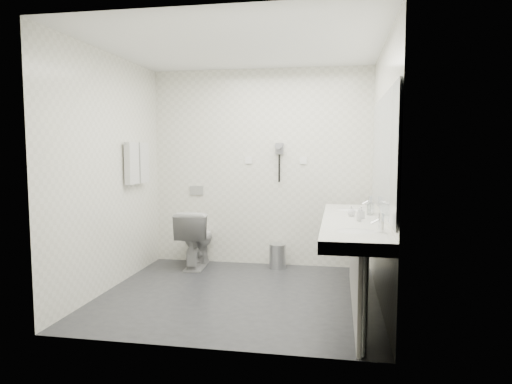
# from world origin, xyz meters

# --- Properties ---
(floor) EXTENTS (2.80, 2.80, 0.00)m
(floor) POSITION_xyz_m (0.00, 0.00, 0.00)
(floor) COLOR #2A2B2F
(floor) RESTS_ON ground
(ceiling) EXTENTS (2.80, 2.80, 0.00)m
(ceiling) POSITION_xyz_m (0.00, 0.00, 2.50)
(ceiling) COLOR white
(ceiling) RESTS_ON wall_back
(wall_back) EXTENTS (2.80, 0.00, 2.80)m
(wall_back) POSITION_xyz_m (0.00, 1.30, 1.25)
(wall_back) COLOR white
(wall_back) RESTS_ON floor
(wall_front) EXTENTS (2.80, 0.00, 2.80)m
(wall_front) POSITION_xyz_m (0.00, -1.30, 1.25)
(wall_front) COLOR white
(wall_front) RESTS_ON floor
(wall_left) EXTENTS (0.00, 2.60, 2.60)m
(wall_left) POSITION_xyz_m (-1.40, 0.00, 1.25)
(wall_left) COLOR white
(wall_left) RESTS_ON floor
(wall_right) EXTENTS (0.00, 2.60, 2.60)m
(wall_right) POSITION_xyz_m (1.40, 0.00, 1.25)
(wall_right) COLOR white
(wall_right) RESTS_ON floor
(vanity_counter) EXTENTS (0.55, 2.20, 0.10)m
(vanity_counter) POSITION_xyz_m (1.12, -0.20, 0.80)
(vanity_counter) COLOR white
(vanity_counter) RESTS_ON floor
(vanity_panel) EXTENTS (0.03, 2.15, 0.75)m
(vanity_panel) POSITION_xyz_m (1.15, -0.20, 0.38)
(vanity_panel) COLOR #9C9994
(vanity_panel) RESTS_ON floor
(vanity_post_near) EXTENTS (0.06, 0.06, 0.75)m
(vanity_post_near) POSITION_xyz_m (1.18, -1.24, 0.38)
(vanity_post_near) COLOR silver
(vanity_post_near) RESTS_ON floor
(vanity_post_far) EXTENTS (0.06, 0.06, 0.75)m
(vanity_post_far) POSITION_xyz_m (1.18, 0.84, 0.38)
(vanity_post_far) COLOR silver
(vanity_post_far) RESTS_ON floor
(mirror) EXTENTS (0.02, 2.20, 1.05)m
(mirror) POSITION_xyz_m (1.39, -0.20, 1.45)
(mirror) COLOR #B2BCC6
(mirror) RESTS_ON wall_right
(basin_near) EXTENTS (0.40, 0.31, 0.05)m
(basin_near) POSITION_xyz_m (1.12, -0.85, 0.83)
(basin_near) COLOR white
(basin_near) RESTS_ON vanity_counter
(basin_far) EXTENTS (0.40, 0.31, 0.05)m
(basin_far) POSITION_xyz_m (1.12, 0.45, 0.83)
(basin_far) COLOR white
(basin_far) RESTS_ON vanity_counter
(faucet_near) EXTENTS (0.04, 0.04, 0.15)m
(faucet_near) POSITION_xyz_m (1.32, -0.85, 0.92)
(faucet_near) COLOR silver
(faucet_near) RESTS_ON vanity_counter
(faucet_far) EXTENTS (0.04, 0.04, 0.15)m
(faucet_far) POSITION_xyz_m (1.32, 0.45, 0.92)
(faucet_far) COLOR silver
(faucet_far) RESTS_ON vanity_counter
(soap_bottle_a) EXTENTS (0.07, 0.07, 0.11)m
(soap_bottle_a) POSITION_xyz_m (1.20, -0.17, 0.91)
(soap_bottle_a) COLOR white
(soap_bottle_a) RESTS_ON vanity_counter
(soap_bottle_b) EXTENTS (0.11, 0.11, 0.10)m
(soap_bottle_b) POSITION_xyz_m (1.12, -0.04, 0.90)
(soap_bottle_b) COLOR white
(soap_bottle_b) RESTS_ON vanity_counter
(soap_bottle_c) EXTENTS (0.05, 0.05, 0.12)m
(soap_bottle_c) POSITION_xyz_m (1.18, -0.34, 0.91)
(soap_bottle_c) COLOR white
(soap_bottle_c) RESTS_ON vanity_counter
(glass_left) EXTENTS (0.07, 0.07, 0.11)m
(glass_left) POSITION_xyz_m (1.30, 0.08, 0.91)
(glass_left) COLOR silver
(glass_left) RESTS_ON vanity_counter
(glass_right) EXTENTS (0.07, 0.07, 0.11)m
(glass_right) POSITION_xyz_m (1.32, 0.20, 0.90)
(glass_right) COLOR silver
(glass_right) RESTS_ON vanity_counter
(toilet) EXTENTS (0.46, 0.74, 0.73)m
(toilet) POSITION_xyz_m (-0.78, 1.01, 0.36)
(toilet) COLOR white
(toilet) RESTS_ON floor
(flush_plate) EXTENTS (0.18, 0.02, 0.12)m
(flush_plate) POSITION_xyz_m (-0.85, 1.29, 0.95)
(flush_plate) COLOR #B2B5BA
(flush_plate) RESTS_ON wall_back
(pedal_bin) EXTENTS (0.24, 0.24, 0.29)m
(pedal_bin) POSITION_xyz_m (0.25, 1.11, 0.15)
(pedal_bin) COLOR #B2B5BA
(pedal_bin) RESTS_ON floor
(bin_lid) EXTENTS (0.21, 0.21, 0.02)m
(bin_lid) POSITION_xyz_m (0.25, 1.11, 0.30)
(bin_lid) COLOR #B2B5BA
(bin_lid) RESTS_ON pedal_bin
(towel_rail) EXTENTS (0.02, 0.62, 0.02)m
(towel_rail) POSITION_xyz_m (-1.35, 0.55, 1.55)
(towel_rail) COLOR silver
(towel_rail) RESTS_ON wall_left
(towel_near) EXTENTS (0.07, 0.24, 0.48)m
(towel_near) POSITION_xyz_m (-1.34, 0.41, 1.33)
(towel_near) COLOR silver
(towel_near) RESTS_ON towel_rail
(towel_far) EXTENTS (0.07, 0.24, 0.48)m
(towel_far) POSITION_xyz_m (-1.34, 0.69, 1.33)
(towel_far) COLOR silver
(towel_far) RESTS_ON towel_rail
(dryer_cradle) EXTENTS (0.10, 0.04, 0.14)m
(dryer_cradle) POSITION_xyz_m (0.25, 1.27, 1.50)
(dryer_cradle) COLOR gray
(dryer_cradle) RESTS_ON wall_back
(dryer_barrel) EXTENTS (0.08, 0.14, 0.08)m
(dryer_barrel) POSITION_xyz_m (0.25, 1.20, 1.53)
(dryer_barrel) COLOR gray
(dryer_barrel) RESTS_ON dryer_cradle
(dryer_cord) EXTENTS (0.02, 0.02, 0.35)m
(dryer_cord) POSITION_xyz_m (0.25, 1.26, 1.25)
(dryer_cord) COLOR black
(dryer_cord) RESTS_ON dryer_cradle
(switch_plate_a) EXTENTS (0.09, 0.02, 0.09)m
(switch_plate_a) POSITION_xyz_m (-0.15, 1.29, 1.35)
(switch_plate_a) COLOR white
(switch_plate_a) RESTS_ON wall_back
(switch_plate_b) EXTENTS (0.09, 0.02, 0.09)m
(switch_plate_b) POSITION_xyz_m (0.55, 1.29, 1.35)
(switch_plate_b) COLOR white
(switch_plate_b) RESTS_ON wall_back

